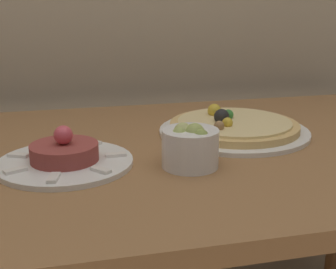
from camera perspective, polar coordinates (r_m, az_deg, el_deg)
The scene contains 4 objects.
dining_table at distance 1.01m, azimuth 0.05°, elevation -6.29°, with size 1.48×0.81×0.73m.
pizza_plate at distance 1.09m, azimuth 7.98°, elevation 0.88°, with size 0.34×0.34×0.06m.
tartare_plate at distance 0.90m, azimuth -12.47°, elevation -2.73°, with size 0.25×0.25×0.08m.
small_bowl at distance 0.86m, azimuth 2.73°, elevation -1.42°, with size 0.11×0.11×0.08m.
Camera 1 is at (-0.22, -0.50, 1.03)m, focal length 50.00 mm.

